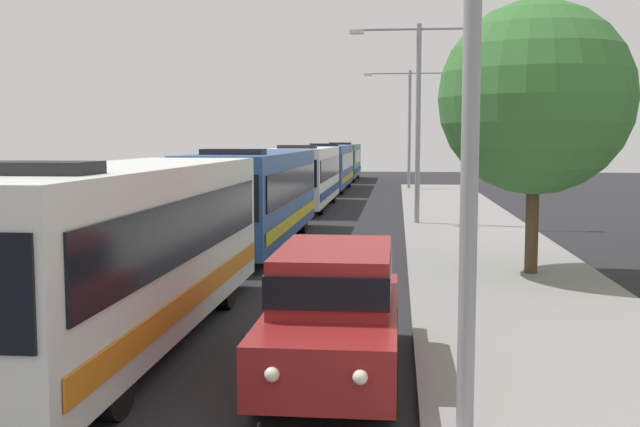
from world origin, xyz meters
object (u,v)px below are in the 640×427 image
Objects in this scene: bus_middle at (306,175)px; streetlamp_far at (410,116)px; bus_fourth_in_line at (329,166)px; bus_rear at (343,160)px; bus_second_in_line at (257,194)px; roadside_tree at (535,98)px; white_suv at (334,306)px; bus_lead at (121,247)px; streetlamp_mid at (418,102)px.

streetlamp_far is (5.40, 14.02, 3.38)m from bus_middle.
streetlamp_far is at bearing 9.41° from bus_fourth_in_line.
bus_middle is 0.93× the size of bus_fourth_in_line.
bus_rear is 13.60m from streetlamp_far.
bus_second_in_line is 1.76× the size of roadside_tree.
bus_fourth_in_line is at bearing 90.00° from bus_second_in_line.
white_suv is 0.76× the size of roadside_tree.
white_suv is at bearing -18.16° from bus_lead.
bus_second_in_line reaches higher than white_suv.
white_suv is at bearing -82.21° from bus_middle.
bus_fourth_in_line is at bearing 90.00° from bus_middle.
roadside_tree reaches higher than bus_rear.
bus_lead is 12.34m from bus_second_in_line.
bus_middle is (0.00, 25.82, 0.00)m from bus_lead.
bus_rear is (-0.00, 51.85, -0.00)m from bus_lead.
white_suv is (3.70, -53.07, -0.65)m from bus_rear.
roadside_tree is at bearing -67.10° from bus_middle.
bus_fourth_in_line is 33.05m from roadside_tree.
bus_lead is at bearing -90.00° from bus_fourth_in_line.
streetlamp_mid is at bearing -90.00° from streetlamp_far.
streetlamp_mid is (5.40, -7.70, 3.25)m from bus_middle.
streetlamp_far is (0.00, 21.72, 0.13)m from streetlamp_mid.
bus_lead is 38.95m from bus_fourth_in_line.
bus_fourth_in_line is 12.91m from bus_rear.
streetlamp_far is (1.70, 41.05, 4.04)m from white_suv.
bus_lead reaches higher than white_suv.
roadside_tree is (2.55, -11.13, -0.46)m from streetlamp_mid.
streetlamp_far reaches higher than white_suv.
bus_middle is 20.63m from roadside_tree.
streetlamp_mid is (5.40, -33.73, 3.25)m from bus_rear.
roadside_tree is (2.55, -32.85, -0.60)m from streetlamp_far.
bus_fourth_in_line is 1.80× the size of roadside_tree.
streetlamp_mid is 11.43m from roadside_tree.
streetlamp_far reaches higher than bus_middle.
bus_rear is 53.20m from white_suv.
bus_second_in_line is 39.51m from bus_rear.
bus_second_in_line and bus_fourth_in_line have the same top height.
streetlamp_mid reaches higher than bus_second_in_line.
streetlamp_mid is (5.40, -20.83, 3.25)m from bus_fourth_in_line.
bus_lead and bus_middle have the same top height.
streetlamp_mid is at bearing -80.91° from bus_rear.
bus_lead is at bearing -138.69° from roadside_tree.
bus_middle is 1.44× the size of streetlamp_mid.
bus_middle and bus_rear have the same top height.
roadside_tree is (4.25, 8.20, 3.44)m from white_suv.
roadside_tree reaches higher than bus_middle.
bus_rear is (-0.00, 12.91, -0.00)m from bus_fourth_in_line.
bus_rear is 45.65m from roadside_tree.
streetlamp_mid is at bearing 46.94° from bus_second_in_line.
streetlamp_far is at bearing -65.80° from bus_rear.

